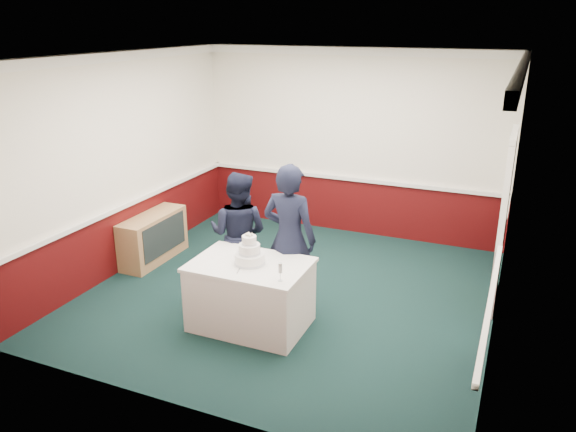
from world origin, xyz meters
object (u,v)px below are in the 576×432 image
at_px(wedding_cake, 250,254).
at_px(person_man, 238,234).
at_px(sideboard, 153,238).
at_px(champagne_flute, 280,269).
at_px(cake_table, 251,294).
at_px(person_woman, 289,239).
at_px(cake_knife, 239,269).

relative_size(wedding_cake, person_man, 0.22).
bearing_deg(sideboard, person_man, -14.13).
relative_size(wedding_cake, champagne_flute, 1.78).
height_order(cake_table, person_man, person_man).
xyz_separation_m(champagne_flute, person_woman, (-0.25, 0.84, -0.01)).
xyz_separation_m(wedding_cake, person_man, (-0.53, 0.72, -0.09)).
height_order(sideboard, wedding_cake, wedding_cake).
bearing_deg(cake_table, person_woman, 66.06).
height_order(sideboard, person_woman, person_woman).
height_order(wedding_cake, person_woman, person_woman).
distance_m(cake_knife, person_man, 1.05).
height_order(wedding_cake, champagne_flute, wedding_cake).
bearing_deg(wedding_cake, person_man, 125.96).
distance_m(sideboard, cake_table, 2.45).
bearing_deg(cake_table, wedding_cake, 90.00).
distance_m(wedding_cake, cake_knife, 0.23).
height_order(cake_knife, person_woman, person_woman).
bearing_deg(champagne_flute, person_woman, 106.65).
xyz_separation_m(sideboard, wedding_cake, (2.17, -1.14, 0.55)).
relative_size(cake_knife, champagne_flute, 1.07).
bearing_deg(person_man, wedding_cake, 121.20).
relative_size(cake_table, person_woman, 0.72).
bearing_deg(wedding_cake, person_woman, 66.06).
distance_m(sideboard, person_man, 1.76).
distance_m(cake_table, wedding_cake, 0.50).
bearing_deg(person_man, sideboard, -18.88).
relative_size(cake_table, wedding_cake, 3.63).
relative_size(sideboard, wedding_cake, 3.30).
bearing_deg(person_woman, champagne_flute, 108.32).
height_order(cake_table, person_woman, person_woman).
relative_size(sideboard, champagne_flute, 5.85).
bearing_deg(sideboard, cake_table, -27.67).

